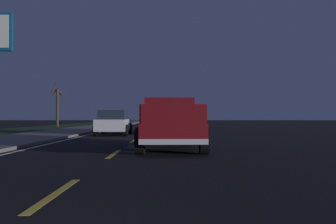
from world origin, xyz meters
name	(u,v)px	position (x,y,z in m)	size (l,w,h in m)	color
ground	(148,131)	(27.00, 0.00, 0.00)	(144.00, 144.00, 0.00)	black
sidewalk_shoulder	(77,130)	(27.00, 5.70, 0.06)	(108.00, 4.00, 0.12)	slate
grass_verge	(15,131)	(27.00, 10.70, 0.00)	(108.00, 6.00, 0.01)	#1E3819
lane_markings	(120,130)	(28.90, 2.55, 0.00)	(108.00, 3.54, 0.01)	yellow
pickup_truck	(170,122)	(11.22, -1.75, 0.98)	(5.50, 2.42, 1.87)	maroon
sedan_white	(114,122)	(20.83, 1.79, 0.78)	(4.45, 2.10, 1.54)	silver
sedan_green	(169,122)	(22.12, -1.69, 0.78)	(4.41, 2.04, 1.54)	#14592D
bare_tree_far	(57,106)	(37.81, 10.70, 2.32)	(1.23, 1.79, 5.14)	#423323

